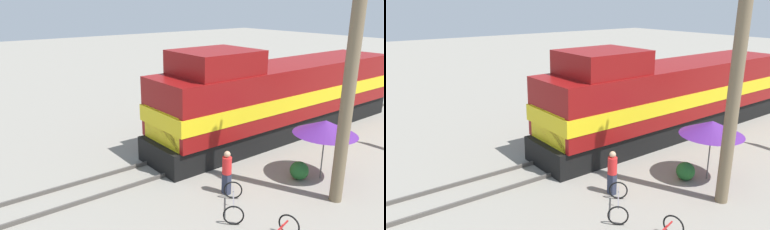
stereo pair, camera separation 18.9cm
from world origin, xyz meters
The scene contains 9 objects.
ground_plane centered at (0.00, 0.00, 0.00)m, with size 120.00×120.00×0.00m, color gray.
rail_near centered at (-0.72, 0.00, 0.07)m, with size 0.08×43.61×0.15m, color #4C4742.
rail_far centered at (0.72, 0.00, 0.07)m, with size 0.08×43.61×0.15m, color #4C4742.
locomotive centered at (0.00, 2.88, 2.01)m, with size 3.10×15.83×4.73m.
utility_pole centered at (5.89, -0.78, 5.01)m, with size 1.80×0.42×9.91m.
vendor_umbrella centered at (4.54, 0.28, 2.13)m, with size 2.43×2.43×2.40m.
shrub_cluster centered at (4.07, -0.46, 0.36)m, with size 0.73×0.73×0.73m, color #236028.
person_bystander centered at (3.22, -3.53, 0.90)m, with size 0.34×0.34×1.66m.
bicycle centered at (4.23, -4.14, 0.34)m, with size 1.69×1.63×0.67m.
Camera 1 is at (12.22, -11.90, 6.73)m, focal length 35.00 mm.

